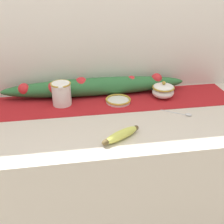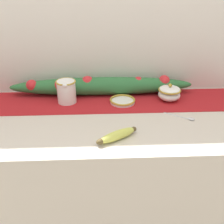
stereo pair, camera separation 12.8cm
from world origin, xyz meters
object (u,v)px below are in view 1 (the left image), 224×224
at_px(cream_pitcher, 61,93).
at_px(banana, 121,135).
at_px(small_dish, 118,100).
at_px(spoon, 186,114).
at_px(sugar_bowl, 163,91).

relative_size(cream_pitcher, banana, 0.67).
distance_m(small_dish, spoon, 0.35).
bearing_deg(cream_pitcher, banana, -56.69).
bearing_deg(sugar_bowl, banana, -129.49).
bearing_deg(banana, small_dish, 81.71).
bearing_deg(small_dish, sugar_bowl, 4.73).
relative_size(sugar_bowl, spoon, 0.88).
xyz_separation_m(cream_pitcher, sugar_bowl, (0.54, -0.00, -0.02)).
distance_m(small_dish, banana, 0.35).
xyz_separation_m(small_dish, banana, (-0.05, -0.34, 0.01)).
distance_m(banana, spoon, 0.38).
distance_m(cream_pitcher, banana, 0.44).
relative_size(cream_pitcher, sugar_bowl, 1.03).
relative_size(small_dish, banana, 0.73).
height_order(banana, spoon, banana).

